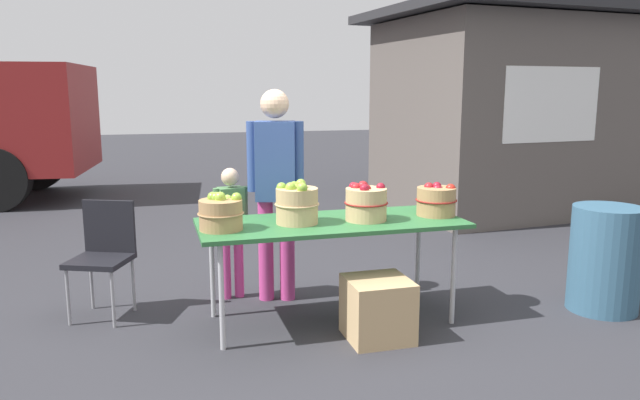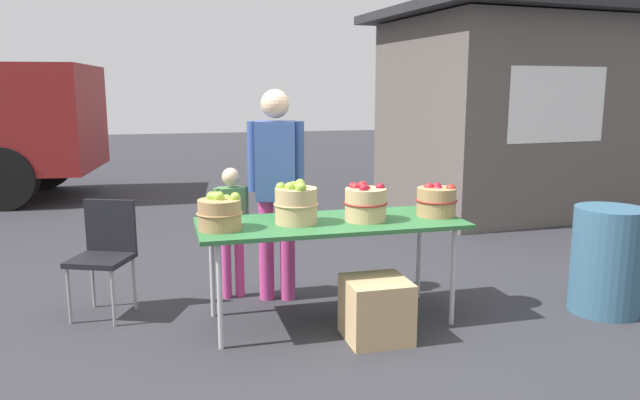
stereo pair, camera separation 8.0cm
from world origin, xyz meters
TOP-DOWN VIEW (x-y plane):
  - ground_plane at (0.00, 0.00)m, footprint 40.00×40.00m
  - market_table at (0.00, 0.00)m, footprint 1.90×0.76m
  - apple_basket_green_0 at (-0.79, -0.06)m, footprint 0.31×0.31m
  - apple_basket_green_1 at (-0.26, -0.01)m, footprint 0.32×0.32m
  - apple_basket_red_0 at (0.25, -0.04)m, footprint 0.32×0.32m
  - apple_basket_red_1 at (0.82, -0.02)m, footprint 0.31×0.31m
  - vendor_adult at (-0.29, 0.56)m, footprint 0.43×0.29m
  - child_customer at (-0.63, 0.69)m, footprint 0.28×0.17m
  - food_kiosk at (3.56, 3.47)m, footprint 3.75×3.21m
  - folding_chair at (-1.60, 0.57)m, footprint 0.52×0.52m
  - trash_barrel at (2.08, -0.36)m, footprint 0.52×0.52m
  - produce_crate at (0.21, -0.41)m, footprint 0.42×0.42m

SIDE VIEW (x-z plane):
  - ground_plane at x=0.00m, z-range 0.00..0.00m
  - produce_crate at x=0.21m, z-range 0.00..0.42m
  - trash_barrel at x=2.08m, z-range 0.00..0.81m
  - folding_chair at x=-1.60m, z-range 0.08..0.94m
  - child_customer at x=-0.63m, z-range 0.09..1.16m
  - market_table at x=0.00m, z-range 0.33..1.08m
  - apple_basket_red_1 at x=0.82m, z-range 0.74..0.99m
  - apple_basket_green_0 at x=-0.79m, z-range 0.74..1.00m
  - apple_basket_red_0 at x=0.25m, z-range 0.74..1.02m
  - apple_basket_green_1 at x=-0.26m, z-range 0.73..1.05m
  - vendor_adult at x=-0.29m, z-range 0.15..1.83m
  - food_kiosk at x=3.56m, z-range 0.01..2.75m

